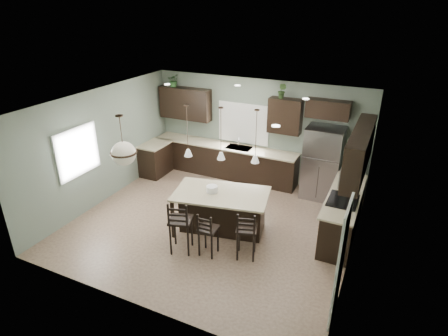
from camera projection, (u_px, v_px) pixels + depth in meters
ground at (213, 224)px, 8.54m from camera, size 6.00×6.00×0.00m
pantry_door at (340, 263)px, 5.68m from camera, size 0.04×0.82×2.04m
window_back at (244, 123)px, 10.30m from camera, size 1.35×0.02×1.00m
window_left at (77, 152)px, 8.39m from camera, size 0.02×1.10×1.00m
left_return_cabs at (156, 159)px, 10.80m from camera, size 0.60×0.90×0.90m
left_return_countertop at (155, 144)px, 10.59m from camera, size 0.66×0.96×0.04m
back_lower_cabs at (224, 161)px, 10.70m from camera, size 4.20×0.60×0.90m
back_countertop at (224, 146)px, 10.49m from camera, size 4.20×0.66×0.04m
sink_inset at (239, 148)px, 10.31m from camera, size 0.70×0.45×0.01m
faucet at (239, 143)px, 10.22m from camera, size 0.02×0.02×0.28m
back_upper_left at (185, 103)px, 10.69m from camera, size 1.55×0.34×0.90m
back_upper_right at (285, 116)px, 9.55m from camera, size 0.85×0.34×0.90m
fridge_header at (328, 109)px, 9.01m from camera, size 1.05×0.34×0.45m
right_lower_cabs at (343, 215)px, 8.02m from camera, size 0.60×2.35×0.90m
right_countertop at (345, 195)px, 7.84m from camera, size 0.66×2.35×0.04m
cooktop at (343, 200)px, 7.60m from camera, size 0.58×0.75×0.02m
wall_oven_front at (326, 218)px, 7.92m from camera, size 0.01×0.72×0.60m
right_upper_cabs at (360, 151)px, 7.35m from camera, size 0.34×2.35×0.90m
microwave at (352, 174)px, 7.31m from camera, size 0.40×0.75×0.40m
refrigerator at (322, 163)px, 9.37m from camera, size 0.90×0.74×1.85m
kitchen_island at (221, 212)px, 8.12m from camera, size 2.18×1.50×0.92m
serving_dish at (212, 189)px, 7.94m from camera, size 0.24×0.24×0.14m
bar_stool_left at (181, 226)px, 7.40m from camera, size 0.54×0.54×1.17m
bar_stool_center at (208, 233)px, 7.34m from camera, size 0.36×0.36×0.97m
bar_stool_right at (246, 234)px, 7.24m from camera, size 0.49×0.49×1.06m
pendant_left at (187, 131)px, 7.53m from camera, size 0.17×0.17×1.10m
pendant_center at (221, 134)px, 7.38m from camera, size 0.17×0.17×1.10m
pendant_right at (256, 137)px, 7.23m from camera, size 0.17×0.17×1.10m
chandelier at (122, 140)px, 6.86m from camera, size 0.50×0.50×0.98m
plant_back_left at (174, 80)px, 10.53m from camera, size 0.42×0.40×0.37m
plant_back_right at (282, 91)px, 9.30m from camera, size 0.25×0.22×0.39m
room_shell at (212, 155)px, 7.83m from camera, size 6.00×6.00×6.00m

